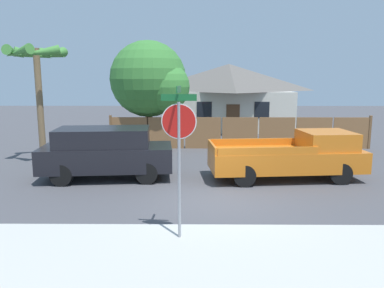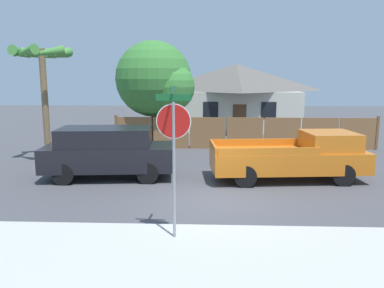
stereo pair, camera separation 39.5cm
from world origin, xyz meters
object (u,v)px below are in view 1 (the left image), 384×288
house (228,95)px  palm_tree (37,63)px  orange_pickup (293,156)px  red_suv (106,151)px  stop_sign (179,136)px  oak_tree (152,81)px

house → palm_tree: size_ratio=1.82×
orange_pickup → red_suv: bearing=174.9°
house → orange_pickup: (1.09, -15.14, -1.61)m
stop_sign → orange_pickup: bearing=57.3°
oak_tree → red_suv: bearing=-97.2°
oak_tree → red_suv: 7.67m
house → oak_tree: bearing=-121.7°
house → stop_sign: size_ratio=2.60×
red_suv → stop_sign: stop_sign is taller
orange_pickup → palm_tree: bearing=160.1°
red_suv → orange_pickup: 6.94m
house → stop_sign: (-2.89, -20.42, -0.06)m
palm_tree → stop_sign: bearing=-51.1°
palm_tree → orange_pickup: 11.31m
red_suv → orange_pickup: red_suv is taller
house → stop_sign: bearing=-98.1°
palm_tree → stop_sign: (6.44, -7.97, -1.93)m
house → orange_pickup: house is taller
house → oak_tree: 9.45m
stop_sign → red_suv: bearing=123.7°
palm_tree → red_suv: (3.49, -2.72, -3.32)m
palm_tree → red_suv: 5.53m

